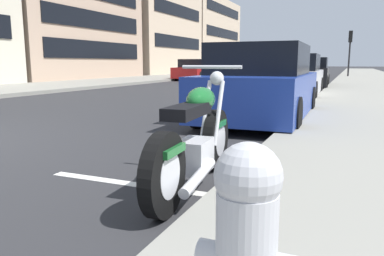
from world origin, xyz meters
name	(u,v)px	position (x,y,z in m)	size (l,w,h in m)	color
sidewalk_far_curb	(68,85)	(12.00, 7.21, 0.07)	(120.00, 5.00, 0.14)	gray
parking_stall_stripe	(149,186)	(0.00, -4.11, 0.00)	(0.12, 2.20, 0.01)	silver
parked_motorcycle	(196,142)	(0.15, -4.52, 0.43)	(2.05, 0.62, 1.12)	black
parked_car_near_corner	(261,86)	(4.49, -4.16, 0.70)	(4.18, 1.88, 1.50)	navy
parked_car_at_intersection	(291,77)	(10.19, -3.91, 0.67)	(4.71, 1.98, 1.43)	silver
parked_car_second_in_row	(307,73)	(15.26, -3.90, 0.67)	(4.31, 2.02, 1.39)	black
crossing_truck	(283,65)	(32.49, 0.07, 1.00)	(2.46, 5.43, 1.91)	maroon
car_opposite_curb	(195,70)	(20.86, 3.99, 0.65)	(4.54, 2.04, 1.39)	#AD1919
fire_hydrant	(247,239)	(-1.75, -5.50, 0.53)	(0.24, 0.36, 0.74)	#B7B7BC
traffic_signal_near_corner	(350,43)	(28.65, -5.52, 2.61)	(0.36, 0.28, 3.39)	black
townhouse_far_uphill	(35,14)	(17.68, 14.66, 4.49)	(11.41, 10.38, 8.97)	tan
townhouse_corner_block	(127,3)	(30.33, 15.21, 6.96)	(11.66, 11.47, 13.92)	beige
townhouse_mid_block	(190,37)	(43.84, 14.11, 4.55)	(14.78, 9.27, 9.10)	beige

